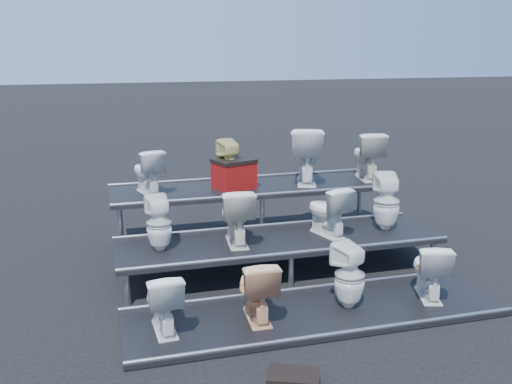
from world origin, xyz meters
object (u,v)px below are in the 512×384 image
object	(u,v)px
toilet_5	(236,215)
step_stool	(293,384)
toilet_1	(257,288)
toilet_8	(147,171)
red_crate	(234,175)
toilet_0	(163,301)
toilet_9	(230,164)
toilet_10	(306,155)
toilet_6	(327,210)
toilet_3	(429,269)
toilet_11	(367,155)
toilet_7	(386,202)
toilet_2	(350,275)
toilet_4	(159,223)

from	to	relation	value
toilet_5	step_stool	world-z (taller)	toilet_5
toilet_1	step_stool	xyz separation A→B (m)	(-0.03, -1.30, -0.33)
toilet_8	red_crate	bearing A→B (deg)	161.82
toilet_0	toilet_9	world-z (taller)	toilet_9
toilet_10	toilet_6	bearing A→B (deg)	100.85
toilet_3	red_crate	size ratio (longest dim) A/B	1.25
toilet_5	toilet_11	distance (m)	2.78
toilet_8	toilet_1	bearing A→B (deg)	92.96
toilet_9	red_crate	bearing A→B (deg)	122.87
step_stool	toilet_10	bearing A→B (deg)	90.91
toilet_3	toilet_8	xyz separation A→B (m)	(-2.96, 2.60, 0.78)
red_crate	toilet_9	bearing A→B (deg)	116.41
toilet_11	step_stool	size ratio (longest dim) A/B	1.76
toilet_6	toilet_11	xyz separation A→B (m)	(1.19, 1.30, 0.44)
toilet_0	red_crate	distance (m)	2.96
toilet_0	red_crate	size ratio (longest dim) A/B	1.21
toilet_0	toilet_10	bearing A→B (deg)	-136.68
toilet_0	toilet_9	distance (m)	3.02
toilet_7	toilet_10	bearing A→B (deg)	-49.77
toilet_0	toilet_11	bearing A→B (deg)	-146.32
toilet_0	toilet_8	bearing A→B (deg)	-95.20
toilet_2	toilet_11	xyz separation A→B (m)	(1.45, 2.60, 0.80)
toilet_7	red_crate	distance (m)	2.22
toilet_10	red_crate	size ratio (longest dim) A/B	1.60
toilet_11	step_stool	world-z (taller)	toilet_11
step_stool	toilet_1	bearing A→B (deg)	110.96
toilet_1	toilet_8	size ratio (longest dim) A/B	1.08
toilet_3	toilet_11	bearing A→B (deg)	-82.37
toilet_0	toilet_3	bearing A→B (deg)	177.12
toilet_1	toilet_7	world-z (taller)	toilet_7
toilet_10	toilet_8	bearing A→B (deg)	18.53
toilet_8	toilet_4	bearing A→B (deg)	74.69
toilet_4	toilet_5	xyz separation A→B (m)	(0.96, 0.00, 0.02)
toilet_0	toilet_3	size ratio (longest dim) A/B	0.97
toilet_8	step_stool	world-z (taller)	toilet_8
toilet_0	toilet_6	bearing A→B (deg)	-153.60
toilet_7	toilet_3	bearing A→B (deg)	97.52
toilet_3	toilet_10	distance (m)	2.81
toilet_5	toilet_4	bearing A→B (deg)	4.90
toilet_5	toilet_0	bearing A→B (deg)	55.15
toilet_0	toilet_11	xyz separation A→B (m)	(3.51, 2.60, 0.85)
toilet_5	toilet_6	size ratio (longest dim) A/B	1.09
toilet_4	toilet_7	bearing A→B (deg)	173.12
toilet_2	toilet_5	bearing A→B (deg)	-75.51
toilet_3	toilet_4	size ratio (longest dim) A/B	0.98
toilet_8	red_crate	distance (m)	1.25
toilet_4	toilet_9	xyz separation A→B (m)	(1.18, 1.30, 0.41)
toilet_1	toilet_11	distance (m)	3.71
toilet_1	toilet_9	bearing A→B (deg)	-93.90
toilet_6	toilet_7	size ratio (longest dim) A/B	0.86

